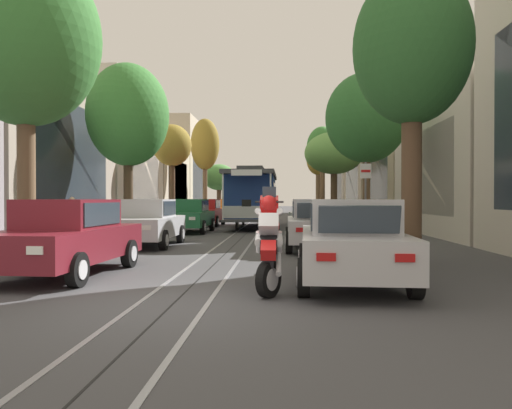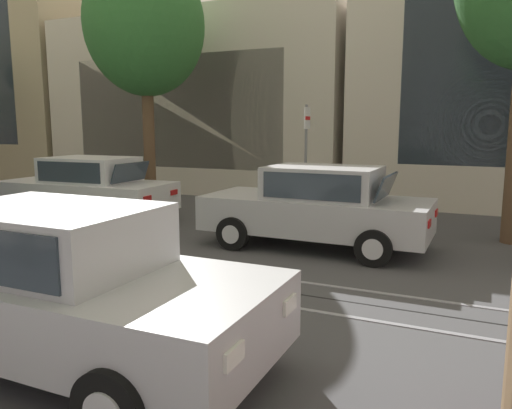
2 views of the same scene
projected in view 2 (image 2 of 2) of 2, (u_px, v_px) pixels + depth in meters
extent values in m
cube|color=beige|center=(204.00, 105.00, 18.55)|extent=(4.17, 11.14, 6.18)
cube|color=#2D3842|center=(173.00, 112.00, 16.75)|extent=(0.04, 8.01, 3.71)
cube|color=tan|center=(6.00, 64.00, 23.77)|extent=(5.98, 11.14, 10.49)
cube|color=#B7B7BC|center=(64.00, 300.00, 4.91)|extent=(1.84, 4.32, 0.66)
cube|color=#B7B7BC|center=(48.00, 237.00, 4.87)|extent=(1.50, 2.08, 0.60)
cube|color=#2D3842|center=(117.00, 247.00, 4.53)|extent=(1.33, 0.23, 0.47)
cube|color=#2D3842|center=(101.00, 223.00, 5.54)|extent=(0.05, 1.81, 0.47)
cube|color=white|center=(289.00, 305.00, 4.52)|extent=(0.28, 0.04, 0.14)
cube|color=white|center=(234.00, 356.00, 3.51)|extent=(0.28, 0.04, 0.14)
cylinder|color=black|center=(226.00, 322.00, 5.21)|extent=(0.21, 0.64, 0.64)
cylinder|color=silver|center=(230.00, 319.00, 5.31)|extent=(0.02, 0.35, 0.35)
cylinder|color=black|center=(113.00, 408.00, 3.63)|extent=(0.21, 0.64, 0.64)
cylinder|color=black|center=(39.00, 288.00, 6.30)|extent=(0.21, 0.64, 0.64)
cylinder|color=silver|center=(45.00, 286.00, 6.39)|extent=(0.02, 0.35, 0.35)
cube|color=#B7B7BC|center=(315.00, 214.00, 9.65)|extent=(1.83, 4.31, 0.66)
cube|color=#B7B7BC|center=(323.00, 182.00, 9.48)|extent=(1.49, 2.07, 0.60)
cube|color=#2D3842|center=(282.00, 181.00, 9.84)|extent=(1.33, 0.23, 0.47)
cube|color=#2D3842|center=(386.00, 187.00, 8.99)|extent=(1.30, 0.21, 0.45)
cube|color=#2D3842|center=(310.00, 187.00, 8.82)|extent=(0.04, 1.81, 0.47)
cube|color=#2D3842|center=(334.00, 178.00, 10.15)|extent=(0.04, 1.81, 0.47)
cube|color=white|center=(204.00, 206.00, 10.04)|extent=(0.28, 0.04, 0.14)
cube|color=#B21414|center=(429.00, 224.00, 8.22)|extent=(0.28, 0.04, 0.12)
cube|color=white|center=(230.00, 198.00, 11.04)|extent=(0.28, 0.04, 0.14)
cube|color=#B21414|center=(436.00, 213.00, 9.22)|extent=(0.28, 0.04, 0.12)
cylinder|color=black|center=(233.00, 233.00, 9.47)|extent=(0.20, 0.64, 0.64)
cylinder|color=silver|center=(230.00, 235.00, 9.38)|extent=(0.02, 0.35, 0.35)
cylinder|color=black|center=(270.00, 218.00, 11.05)|extent=(0.20, 0.64, 0.64)
cylinder|color=silver|center=(272.00, 217.00, 11.14)|extent=(0.02, 0.35, 0.35)
cylinder|color=black|center=(374.00, 248.00, 8.35)|extent=(0.20, 0.64, 0.64)
cylinder|color=silver|center=(372.00, 249.00, 8.25)|extent=(0.02, 0.35, 0.35)
cylinder|color=black|center=(393.00, 228.00, 9.92)|extent=(0.20, 0.64, 0.64)
cylinder|color=silver|center=(394.00, 227.00, 10.02)|extent=(0.02, 0.35, 0.35)
cube|color=silver|center=(87.00, 195.00, 12.34)|extent=(2.01, 4.38, 0.66)
cube|color=silver|center=(90.00, 169.00, 12.18)|extent=(1.57, 2.13, 0.60)
cube|color=#2D3842|center=(63.00, 169.00, 12.50)|extent=(1.34, 0.29, 0.47)
cube|color=#2D3842|center=(131.00, 172.00, 11.75)|extent=(1.30, 0.26, 0.45)
cube|color=#2D3842|center=(68.00, 172.00, 11.50)|extent=(0.12, 1.81, 0.47)
cube|color=#2D3842|center=(110.00, 167.00, 12.87)|extent=(0.12, 1.81, 0.47)
cube|color=white|center=(3.00, 189.00, 12.61)|extent=(0.28, 0.05, 0.14)
cube|color=#B21414|center=(147.00, 199.00, 11.01)|extent=(0.28, 0.05, 0.12)
cube|color=white|center=(37.00, 184.00, 13.64)|extent=(0.28, 0.05, 0.14)
cube|color=#B21414|center=(174.00, 192.00, 12.03)|extent=(0.28, 0.05, 0.12)
cylinder|color=black|center=(18.00, 210.00, 12.08)|extent=(0.23, 0.65, 0.64)
cylinder|color=silver|center=(15.00, 211.00, 11.98)|extent=(0.04, 0.35, 0.35)
cylinder|color=black|center=(70.00, 200.00, 13.69)|extent=(0.23, 0.65, 0.64)
cylinder|color=silver|center=(73.00, 199.00, 13.79)|extent=(0.04, 0.35, 0.35)
cylinder|color=black|center=(108.00, 218.00, 11.09)|extent=(0.23, 0.65, 0.64)
cylinder|color=silver|center=(105.00, 218.00, 10.99)|extent=(0.04, 0.35, 0.35)
cylinder|color=black|center=(153.00, 206.00, 12.70)|extent=(0.23, 0.65, 0.64)
cylinder|color=silver|center=(155.00, 205.00, 12.80)|extent=(0.04, 0.35, 0.35)
cylinder|color=brown|center=(149.00, 136.00, 14.06)|extent=(0.33, 0.33, 4.10)
ellipsoid|color=#2D662D|center=(145.00, 24.00, 13.58)|extent=(3.50, 3.14, 3.85)
cylinder|color=slate|center=(306.00, 167.00, 11.33)|extent=(0.06, 0.06, 2.81)
cube|color=white|center=(307.00, 118.00, 11.15)|extent=(0.36, 0.03, 0.48)
cube|color=red|center=(308.00, 118.00, 11.14)|extent=(0.30, 0.01, 0.08)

